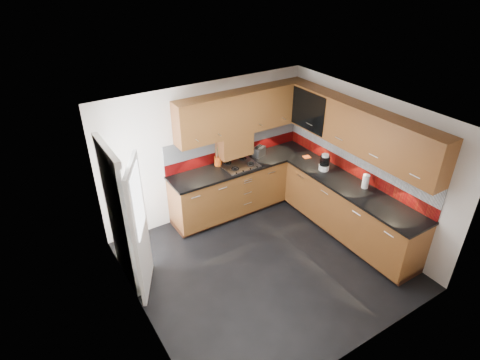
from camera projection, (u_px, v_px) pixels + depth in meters
room at (269, 181)px, 5.41m from camera, size 4.00×3.80×2.64m
base_cabinets at (292, 199)px, 6.96m from camera, size 2.70×3.20×0.95m
countertop at (294, 176)px, 6.70m from camera, size 2.72×3.22×0.04m
backsplash at (297, 152)px, 6.82m from camera, size 2.70×3.20×0.54m
upper_cabinets at (304, 121)px, 6.37m from camera, size 2.50×3.20×0.72m
extractor_hood at (234, 144)px, 6.92m from camera, size 0.60×0.33×0.40m
glass_cabinet at (315, 108)px, 6.79m from camera, size 0.32×0.80×0.66m
back_door at (127, 223)px, 5.37m from camera, size 0.42×1.19×2.04m
gas_hob at (239, 165)px, 6.96m from camera, size 0.60×0.53×0.05m
utensil_pot at (218, 160)px, 6.93m from camera, size 0.13×0.13×0.47m
toaster at (259, 152)px, 7.25m from camera, size 0.28×0.23×0.18m
food_processor at (324, 163)px, 6.77m from camera, size 0.18×0.18×0.29m
paper_towel at (366, 181)px, 6.28m from camera, size 0.13×0.13×0.23m
orange_cloth at (307, 157)px, 7.23m from camera, size 0.15×0.13×0.01m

